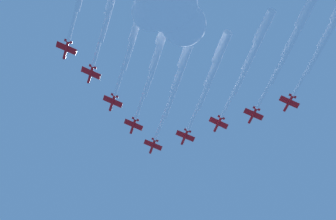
{
  "coord_description": "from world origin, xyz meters",
  "views": [
    {
      "loc": [
        137.17,
        84.82,
        -20.55
      ],
      "look_at": [
        0.0,
        0.0,
        174.86
      ],
      "focal_mm": 64.62,
      "sensor_mm": 36.0,
      "label": 1
    }
  ],
  "objects_px": {
    "jet_starboard_inner": "(212,72)",
    "jet_lead": "(178,77)",
    "jet_starboard_mid": "(252,54)",
    "jet_starboard_outer": "(293,39)",
    "jet_trail_starboard": "(328,32)",
    "jet_port_mid": "(137,24)",
    "jet_port_inner": "(156,55)"
  },
  "relations": [
    {
      "from": "jet_starboard_inner",
      "to": "jet_lead",
      "type": "bearing_deg",
      "value": -72.71
    },
    {
      "from": "jet_starboard_mid",
      "to": "jet_starboard_inner",
      "type": "bearing_deg",
      "value": -85.96
    },
    {
      "from": "jet_starboard_inner",
      "to": "jet_starboard_outer",
      "type": "height_order",
      "value": "jet_starboard_inner"
    },
    {
      "from": "jet_starboard_inner",
      "to": "jet_trail_starboard",
      "type": "xyz_separation_m",
      "value": [
        -5.94,
        46.78,
        -1.09
      ]
    },
    {
      "from": "jet_port_mid",
      "to": "jet_starboard_outer",
      "type": "relative_size",
      "value": 0.98
    },
    {
      "from": "jet_starboard_outer",
      "to": "jet_starboard_inner",
      "type": "bearing_deg",
      "value": -87.06
    },
    {
      "from": "jet_port_inner",
      "to": "jet_starboard_outer",
      "type": "distance_m",
      "value": 52.79
    },
    {
      "from": "jet_starboard_inner",
      "to": "jet_trail_starboard",
      "type": "bearing_deg",
      "value": 97.24
    },
    {
      "from": "jet_starboard_inner",
      "to": "jet_starboard_mid",
      "type": "height_order",
      "value": "jet_starboard_mid"
    },
    {
      "from": "jet_lead",
      "to": "jet_trail_starboard",
      "type": "distance_m",
      "value": 61.15
    },
    {
      "from": "jet_starboard_inner",
      "to": "jet_starboard_mid",
      "type": "distance_m",
      "value": 17.27
    },
    {
      "from": "jet_port_inner",
      "to": "jet_port_mid",
      "type": "bearing_deg",
      "value": 5.42
    },
    {
      "from": "jet_starboard_outer",
      "to": "jet_port_mid",
      "type": "bearing_deg",
      "value": -51.8
    },
    {
      "from": "jet_lead",
      "to": "jet_port_inner",
      "type": "bearing_deg",
      "value": -3.62
    },
    {
      "from": "jet_lead",
      "to": "jet_starboard_outer",
      "type": "relative_size",
      "value": 0.97
    },
    {
      "from": "jet_starboard_inner",
      "to": "jet_port_mid",
      "type": "bearing_deg",
      "value": -20.05
    },
    {
      "from": "jet_port_inner",
      "to": "jet_port_mid",
      "type": "height_order",
      "value": "jet_port_inner"
    },
    {
      "from": "jet_lead",
      "to": "jet_starboard_mid",
      "type": "xyz_separation_m",
      "value": [
        -5.41,
        30.67,
        -0.31
      ]
    },
    {
      "from": "jet_starboard_inner",
      "to": "jet_starboard_mid",
      "type": "relative_size",
      "value": 0.95
    },
    {
      "from": "jet_port_mid",
      "to": "jet_trail_starboard",
      "type": "relative_size",
      "value": 1.08
    },
    {
      "from": "jet_starboard_outer",
      "to": "jet_trail_starboard",
      "type": "distance_m",
      "value": 13.3
    },
    {
      "from": "jet_lead",
      "to": "jet_trail_starboard",
      "type": "xyz_separation_m",
      "value": [
        -10.14,
        60.25,
        -2.44
      ]
    },
    {
      "from": "jet_trail_starboard",
      "to": "jet_lead",
      "type": "bearing_deg",
      "value": -80.45
    },
    {
      "from": "jet_starboard_outer",
      "to": "jet_trail_starboard",
      "type": "xyz_separation_m",
      "value": [
        -4.19,
        12.62,
        -0.0
      ]
    },
    {
      "from": "jet_starboard_mid",
      "to": "jet_trail_starboard",
      "type": "relative_size",
      "value": 1.05
    },
    {
      "from": "jet_port_inner",
      "to": "jet_starboard_mid",
      "type": "distance_m",
      "value": 37.5
    },
    {
      "from": "jet_port_mid",
      "to": "jet_starboard_mid",
      "type": "bearing_deg",
      "value": 140.5
    },
    {
      "from": "jet_lead",
      "to": "jet_port_mid",
      "type": "distance_m",
      "value": 31.16
    },
    {
      "from": "jet_port_mid",
      "to": "jet_starboard_outer",
      "type": "xyz_separation_m",
      "value": [
        -37.0,
        47.02,
        0.09
      ]
    },
    {
      "from": "jet_port_inner",
      "to": "jet_trail_starboard",
      "type": "bearing_deg",
      "value": 112.12
    },
    {
      "from": "jet_port_inner",
      "to": "jet_starboard_mid",
      "type": "xyz_separation_m",
      "value": [
        -20.15,
        31.6,
        1.42
      ]
    },
    {
      "from": "jet_port_inner",
      "to": "jet_starboard_outer",
      "type": "bearing_deg",
      "value": 113.07
    }
  ]
}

